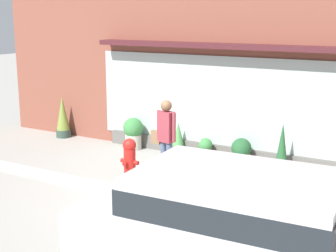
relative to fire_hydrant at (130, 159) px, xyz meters
name	(u,v)px	position (x,y,z in m)	size (l,w,h in m)	color
ground_plane	(161,198)	(1.13, -0.59, -0.46)	(60.00, 60.00, 0.00)	#9E9B93
curb_strip	(156,199)	(1.13, -0.79, -0.40)	(14.00, 0.24, 0.12)	#B2B2AD
storefront	(229,56)	(1.13, 2.60, 2.06)	(14.00, 0.81, 5.15)	brown
fire_hydrant	(130,159)	(0.00, 0.00, 0.00)	(0.43, 0.41, 0.92)	red
pedestrian_with_handbag	(166,134)	(0.69, 0.35, 0.57)	(0.66, 0.26, 1.75)	#475675
parked_car_silver	(247,228)	(3.74, -2.86, 0.43)	(4.65, 2.26, 1.58)	silver
potted_plant_by_entrance	(241,153)	(1.74, 2.02, -0.11)	(0.47, 0.47, 0.70)	#9E6042
potted_plant_near_hydrant	(205,149)	(0.79, 2.06, -0.17)	(0.34, 0.34, 0.57)	#9E6042
potted_plant_trailing_edge	(282,151)	(2.72, 1.93, 0.11)	(0.28, 0.28, 1.19)	#4C4C51
potted_plant_window_left	(133,132)	(-1.31, 2.08, 0.00)	(0.53, 0.53, 0.84)	#B7B2A3
potted_plant_window_center	(63,118)	(-3.80, 2.13, 0.11)	(0.42, 0.42, 1.19)	#33473D
potted_plant_low_front	(178,140)	(-0.01, 2.16, -0.06)	(0.33, 0.33, 0.85)	#4C4C51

